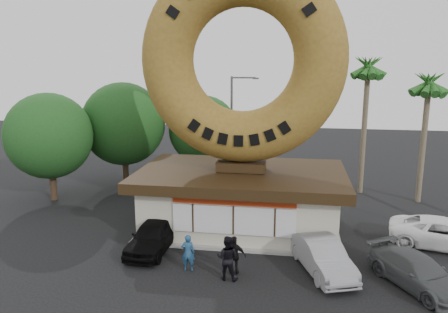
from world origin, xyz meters
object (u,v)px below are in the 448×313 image
Objects in this scene: car_black at (153,236)px; person_center at (227,258)px; car_white at (445,233)px; person_right at (234,255)px; person_left at (188,253)px; car_silver at (322,256)px; donut_shop at (241,197)px; car_grey at (417,272)px; street_lamp at (233,123)px; giant_donut at (242,60)px.

person_center is at bearing -27.11° from car_black.
car_black is 0.83× the size of car_white.
person_right is at bearing -20.28° from car_black.
person_left is 0.38× the size of car_silver.
donut_shop is at bearing -111.68° from person_left.
donut_shop is 10.43m from car_white.
car_white is (10.33, -0.99, -1.04)m from donut_shop.
person_left reaches higher than car_silver.
car_white is (2.40, 4.37, 0.07)m from car_grey.
car_white is at bearing -5.48° from donut_shop.
person_center is (2.01, -15.98, -3.51)m from street_lamp.
person_left is 0.86× the size of person_center.
person_right is (0.39, -5.47, -8.27)m from giant_donut.
street_lamp reaches higher than person_center.
donut_shop is 7.37m from giant_donut.
car_silver is 0.85× the size of car_white.
giant_donut reaches higher than person_right.
street_lamp is (-1.86, 10.02, 2.72)m from donut_shop.
car_white is (9.94, 4.47, -0.14)m from person_right.
person_right is 0.40× the size of car_black.
person_left is at bearing -89.34° from street_lamp.
giant_donut is at bearing -79.49° from street_lamp.
street_lamp reaches higher than person_right.
car_grey is (9.61, 0.08, -0.17)m from person_left.
car_silver is at bearing -47.89° from donut_shop.
person_right is (2.07, -0.02, 0.03)m from person_left.
car_silver is at bearing 133.26° from car_white.
street_lamp reaches higher than car_grey.
person_left is at bearing 2.27° from person_right.
car_white is at bearing -5.57° from giant_donut.
person_center is (0.15, -5.98, -8.17)m from giant_donut.
car_silver is (5.85, 0.83, -0.10)m from person_left.
person_center reaches higher than car_black.
car_black is (-3.88, -3.63, -1.02)m from donut_shop.
street_lamp is at bearing -77.15° from person_center.
giant_donut is at bearing 97.24° from car_white.
car_silver is at bearing -176.48° from person_left.
car_white is at bearing -148.29° from person_center.
giant_donut is (0.00, 0.02, 7.37)m from donut_shop.
donut_shop is 5.77m from person_left.
giant_donut reaches higher than person_center.
car_black is (-2.03, -13.65, -3.74)m from street_lamp.
car_silver is (4.17, -4.61, -1.04)m from donut_shop.
car_white is (12.18, -11.01, -3.76)m from street_lamp.
donut_shop is at bearing 97.33° from car_white.
street_lamp is at bearing 84.45° from car_black.
person_left is 1.91m from person_center.
street_lamp is at bearing 92.44° from car_silver.
car_white is at bearing -152.99° from person_right.
giant_donut is 1.33× the size of street_lamp.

